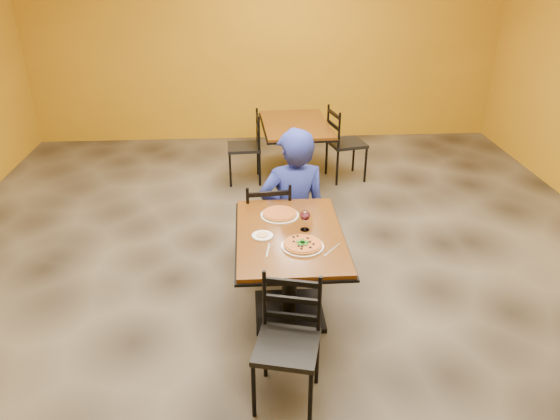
{
  "coord_description": "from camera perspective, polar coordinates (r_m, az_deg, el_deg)",
  "views": [
    {
      "loc": [
        -0.3,
        -3.96,
        2.68
      ],
      "look_at": [
        -0.06,
        -0.3,
        0.85
      ],
      "focal_mm": 33.57,
      "sensor_mm": 36.0,
      "label": 1
    }
  ],
  "objects": [
    {
      "name": "chair_main_near",
      "position": [
        3.4,
        0.75,
        -14.75
      ],
      "size": [
        0.48,
        0.48,
        0.87
      ],
      "primitive_type": null,
      "rotation": [
        0.0,
        0.0,
        -0.24
      ],
      "color": "black",
      "rests_on": "floor"
    },
    {
      "name": "chair_second_left",
      "position": [
        6.63,
        -3.96,
        6.81
      ],
      "size": [
        0.42,
        0.42,
        0.9
      ],
      "primitive_type": null,
      "rotation": [
        0.0,
        0.0,
        -1.53
      ],
      "color": "black",
      "rests_on": "floor"
    },
    {
      "name": "chair_second_right",
      "position": [
        6.74,
        7.28,
        7.19
      ],
      "size": [
        0.5,
        0.5,
        0.94
      ],
      "primitive_type": null,
      "rotation": [
        0.0,
        0.0,
        1.78
      ],
      "color": "black",
      "rests_on": "floor"
    },
    {
      "name": "pizza_far",
      "position": [
        4.22,
        -0.03,
        -0.38
      ],
      "size": [
        0.28,
        0.28,
        0.02
      ],
      "primitive_type": "cylinder",
      "color": "#B86823",
      "rests_on": "plate_far"
    },
    {
      "name": "table_second",
      "position": [
        6.63,
        1.72,
        7.83
      ],
      "size": [
        0.89,
        1.27,
        0.75
      ],
      "rotation": [
        0.0,
        0.0,
        0.05
      ],
      "color": "#5F310F",
      "rests_on": "floor"
    },
    {
      "name": "side_plate",
      "position": [
        3.93,
        -1.93,
        -2.82
      ],
      "size": [
        0.16,
        0.16,
        0.01
      ],
      "primitive_type": "cylinder",
      "color": "white",
      "rests_on": "table_main"
    },
    {
      "name": "plate_main",
      "position": [
        3.8,
        2.47,
        -3.96
      ],
      "size": [
        0.31,
        0.31,
        0.01
      ],
      "primitive_type": "cylinder",
      "color": "white",
      "rests_on": "table_main"
    },
    {
      "name": "chair_main_far",
      "position": [
        4.76,
        -1.49,
        -1.46
      ],
      "size": [
        0.44,
        0.44,
        0.89
      ],
      "primitive_type": null,
      "rotation": [
        0.0,
        0.0,
        3.24
      ],
      "color": "black",
      "rests_on": "floor"
    },
    {
      "name": "table_main",
      "position": [
        4.07,
        1.06,
        -4.93
      ],
      "size": [
        0.83,
        1.23,
        0.75
      ],
      "color": "#5F310F",
      "rests_on": "floor"
    },
    {
      "name": "dip",
      "position": [
        3.93,
        -1.93,
        -2.7
      ],
      "size": [
        0.09,
        0.09,
        0.01
      ],
      "primitive_type": "cylinder",
      "color": "tan",
      "rests_on": "side_plate"
    },
    {
      "name": "wine_glass",
      "position": [
        3.98,
        2.74,
        -1.03
      ],
      "size": [
        0.08,
        0.08,
        0.18
      ],
      "primitive_type": null,
      "color": "white",
      "rests_on": "table_main"
    },
    {
      "name": "fork",
      "position": [
        3.76,
        -1.31,
        -4.37
      ],
      "size": [
        0.05,
        0.19,
        0.0
      ],
      "primitive_type": "cube",
      "rotation": [
        0.0,
        0.0,
        -0.16
      ],
      "color": "silver",
      "rests_on": "table_main"
    },
    {
      "name": "pizza_main",
      "position": [
        3.79,
        2.48,
        -3.75
      ],
      "size": [
        0.28,
        0.28,
        0.02
      ],
      "primitive_type": "cylinder",
      "color": "maroon",
      "rests_on": "plate_main"
    },
    {
      "name": "wall_back",
      "position": [
        8.05,
        -1.62,
        18.11
      ],
      "size": [
        7.0,
        0.01,
        3.0
      ],
      "primitive_type": "cube",
      "color": "#C18715",
      "rests_on": "ground"
    },
    {
      "name": "plate_far",
      "position": [
        4.23,
        -0.03,
        -0.57
      ],
      "size": [
        0.31,
        0.31,
        0.01
      ],
      "primitive_type": "cylinder",
      "color": "white",
      "rests_on": "table_main"
    },
    {
      "name": "diner",
      "position": [
        4.77,
        1.47,
        1.43
      ],
      "size": [
        0.69,
        0.5,
        1.31
      ],
      "primitive_type": "imported",
      "rotation": [
        0.0,
        0.0,
        3.28
      ],
      "color": "navy",
      "rests_on": "floor"
    },
    {
      "name": "knife",
      "position": [
        3.78,
        5.68,
        -4.34
      ],
      "size": [
        0.15,
        0.17,
        0.0
      ],
      "primitive_type": "cube",
      "rotation": [
        0.0,
        0.0,
        -0.7
      ],
      "color": "silver",
      "rests_on": "table_main"
    },
    {
      "name": "floor",
      "position": [
        4.79,
        0.52,
        -7.49
      ],
      "size": [
        7.0,
        8.0,
        0.01
      ],
      "primitive_type": "cube",
      "color": "black",
      "rests_on": "ground"
    }
  ]
}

